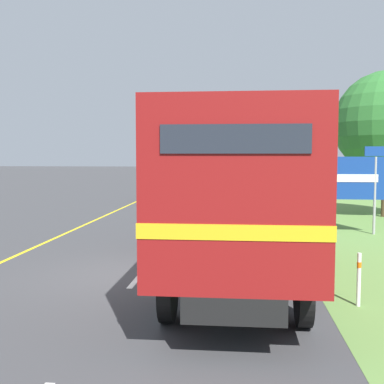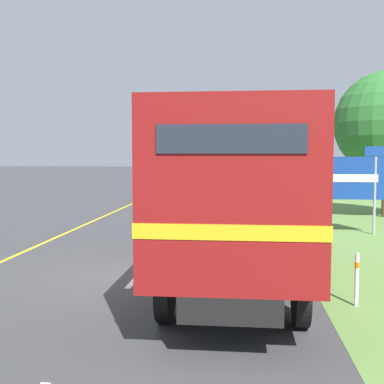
{
  "view_description": "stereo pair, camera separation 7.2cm",
  "coord_description": "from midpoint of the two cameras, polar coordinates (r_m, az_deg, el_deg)",
  "views": [
    {
      "loc": [
        2.19,
        -10.32,
        2.66
      ],
      "look_at": [
        0.3,
        8.53,
        1.2
      ],
      "focal_mm": 45.0,
      "sensor_mm": 36.0,
      "label": 1
    },
    {
      "loc": [
        2.26,
        -10.31,
        2.66
      ],
      "look_at": [
        0.3,
        8.53,
        1.2
      ],
      "focal_mm": 45.0,
      "sensor_mm": 36.0,
      "label": 2
    }
  ],
  "objects": [
    {
      "name": "ground_plane",
      "position": [
        10.88,
        -6.12,
        -9.76
      ],
      "size": [
        200.0,
        200.0,
        0.0
      ],
      "primitive_type": "plane",
      "color": "#3D3D3F"
    },
    {
      "name": "lead_car_blue_ahead",
      "position": [
        55.19,
        1.95,
        2.66
      ],
      "size": [
        1.8,
        4.09,
        1.97
      ],
      "color": "black",
      "rests_on": "ground"
    },
    {
      "name": "centre_dash_mid_b",
      "position": [
        23.98,
        0.58,
        -1.96
      ],
      "size": [
        0.12,
        2.6,
        0.01
      ],
      "primitive_type": "cube",
      "color": "white",
      "rests_on": "ground"
    },
    {
      "name": "centre_dash_far",
      "position": [
        30.52,
        1.73,
        -0.59
      ],
      "size": [
        0.12,
        2.6,
        0.01
      ],
      "primitive_type": "cube",
      "color": "white",
      "rests_on": "ground"
    },
    {
      "name": "centre_dash_mid_a",
      "position": [
        17.47,
        -1.45,
        -4.34
      ],
      "size": [
        0.12,
        2.6,
        0.01
      ],
      "primitive_type": "cube",
      "color": "white",
      "rests_on": "ground"
    },
    {
      "name": "lead_car_white",
      "position": [
        27.67,
        -2.31,
        0.76
      ],
      "size": [
        1.8,
        4.56,
        1.76
      ],
      "color": "black",
      "rests_on": "ground"
    },
    {
      "name": "horse_trailer_truck",
      "position": [
        10.08,
        5.33,
        0.31
      ],
      "size": [
        2.48,
        8.82,
        3.43
      ],
      "color": "black",
      "rests_on": "ground"
    },
    {
      "name": "centre_dash_farthest",
      "position": [
        37.09,
        2.48,
        0.29
      ],
      "size": [
        0.12,
        2.6,
        0.01
      ],
      "primitive_type": "cube",
      "color": "white",
      "rests_on": "ground"
    },
    {
      "name": "highway_sign",
      "position": [
        16.95,
        18.68,
        1.39
      ],
      "size": [
        2.14,
        0.09,
        2.94
      ],
      "color": "#9E9EA3",
      "rests_on": "ground"
    },
    {
      "name": "centre_dash_near",
      "position": [
        11.08,
        -5.89,
        -9.48
      ],
      "size": [
        0.12,
        2.6,
        0.01
      ],
      "primitive_type": "cube",
      "color": "white",
      "rests_on": "ground"
    },
    {
      "name": "edge_line_yellow",
      "position": [
        30.73,
        -5.2,
        -0.58
      ],
      "size": [
        0.12,
        70.08,
        0.01
      ],
      "primitive_type": "cube",
      "color": "yellow",
      "rests_on": "ground"
    },
    {
      "name": "delineator_post",
      "position": [
        9.03,
        19.16,
        -9.62
      ],
      "size": [
        0.08,
        0.08,
        0.95
      ],
      "color": "white",
      "rests_on": "ground"
    },
    {
      "name": "lead_car_silver_ahead",
      "position": [
        41.64,
        5.47,
        2.04
      ],
      "size": [
        1.8,
        4.6,
        1.89
      ],
      "color": "black",
      "rests_on": "ground"
    }
  ]
}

